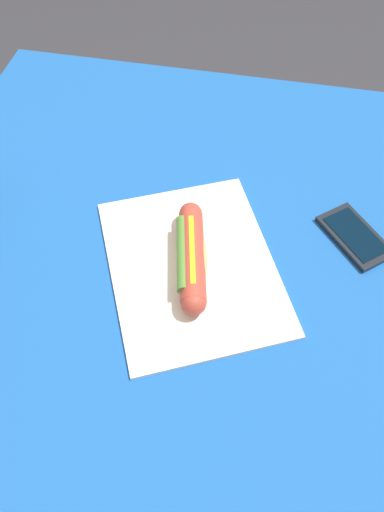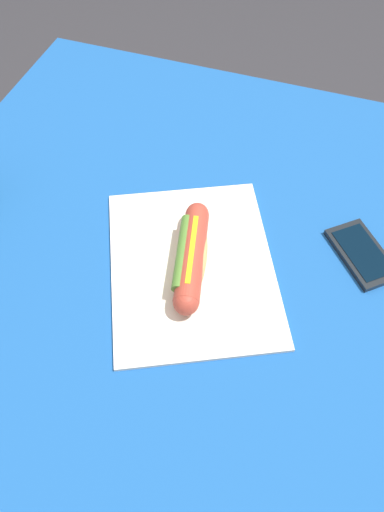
% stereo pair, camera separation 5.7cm
% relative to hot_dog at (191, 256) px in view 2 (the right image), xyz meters
% --- Properties ---
extents(ground_plane, '(6.00, 6.00, 0.00)m').
position_rel_hot_dog_xyz_m(ground_plane, '(0.03, 0.03, -0.78)').
color(ground_plane, '#2D2D33').
rests_on(ground_plane, ground).
extents(dining_table, '(0.99, 0.97, 0.75)m').
position_rel_hot_dog_xyz_m(dining_table, '(0.03, 0.03, -0.17)').
color(dining_table, brown).
rests_on(dining_table, ground).
extents(paper_wrapper, '(0.41, 0.37, 0.01)m').
position_rel_hot_dog_xyz_m(paper_wrapper, '(0.00, -0.00, -0.03)').
color(paper_wrapper, silver).
rests_on(paper_wrapper, dining_table).
extents(hot_dog, '(0.20, 0.08, 0.05)m').
position_rel_hot_dog_xyz_m(hot_dog, '(0.00, 0.00, 0.00)').
color(hot_dog, tan).
rests_on(hot_dog, paper_wrapper).
extents(cell_phone, '(0.14, 0.13, 0.01)m').
position_rel_hot_dog_xyz_m(cell_phone, '(0.11, -0.26, -0.02)').
color(cell_phone, black).
rests_on(cell_phone, dining_table).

